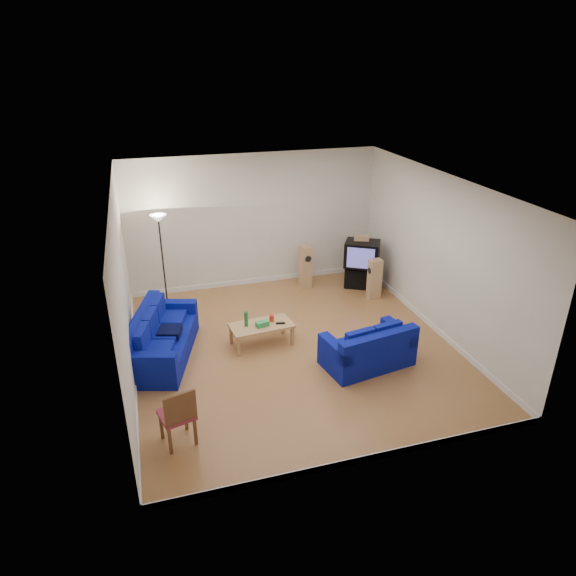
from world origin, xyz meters
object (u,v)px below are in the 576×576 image
object	(u,v)px
sofa_three_seat	(159,341)
tv_stand	(361,277)
coffee_table	(261,327)
sofa_loveseat	(369,351)
television	(362,254)

from	to	relation	value
sofa_three_seat	tv_stand	world-z (taller)	sofa_three_seat
tv_stand	sofa_three_seat	bearing A→B (deg)	-131.01
tv_stand	coffee_table	bearing A→B (deg)	-118.30
sofa_loveseat	television	bearing A→B (deg)	58.65
coffee_table	tv_stand	world-z (taller)	tv_stand
sofa_three_seat	tv_stand	bearing A→B (deg)	127.34
sofa_loveseat	coffee_table	world-z (taller)	sofa_loveseat
sofa_loveseat	tv_stand	size ratio (longest dim) A/B	2.15
sofa_three_seat	sofa_loveseat	distance (m)	3.89
coffee_table	sofa_three_seat	bearing A→B (deg)	176.63
television	tv_stand	bearing A→B (deg)	79.32
sofa_loveseat	tv_stand	distance (m)	3.52
sofa_three_seat	coffee_table	xyz separation A→B (m)	(1.94, -0.11, 0.06)
coffee_table	television	world-z (taller)	television
coffee_table	tv_stand	size ratio (longest dim) A/B	1.56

